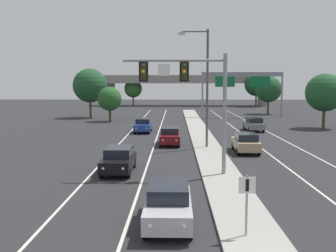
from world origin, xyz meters
TOP-DOWN VIEW (x-y plane):
  - median_island at (0.00, 18.00)m, footprint 2.40×110.00m
  - lane_stripe_oncoming_center at (-4.70, 25.00)m, footprint 0.14×100.00m
  - lane_stripe_receding_center at (4.70, 25.00)m, footprint 0.14×100.00m
  - edge_stripe_left at (-8.00, 25.00)m, footprint 0.14×100.00m
  - edge_stripe_right at (8.00, 25.00)m, footprint 0.14×100.00m
  - overhead_signal_mast at (-1.77, 13.96)m, footprint 6.17×0.44m
  - median_sign_post at (-0.23, 4.09)m, footprint 0.60×0.10m
  - street_lamp_median at (-0.28, 24.39)m, footprint 2.58×0.28m
  - car_oncoming_silver at (-3.06, 5.63)m, footprint 1.84×4.48m
  - car_oncoming_black at (-6.35, 14.87)m, footprint 1.84×4.48m
  - car_oncoming_darkred at (-3.28, 26.37)m, footprint 1.85×4.48m
  - car_oncoming_blue at (-6.46, 35.70)m, footprint 1.86×4.49m
  - car_receding_tan at (2.97, 22.41)m, footprint 1.88×4.49m
  - car_receding_grey at (6.52, 37.26)m, footprint 1.89×4.50m
  - highway_sign_gantry at (8.20, 55.86)m, footprint 13.28×0.42m
  - overpass_bridge at (0.00, 91.23)m, footprint 42.40×6.40m
  - tree_far_right_a at (15.81, 40.17)m, footprint 4.72×4.72m
  - tree_far_left_b at (-13.55, 92.16)m, footprint 4.54×4.54m
  - tree_far_right_b at (14.29, 63.62)m, footprint 4.82×4.82m
  - tree_far_left_a at (-16.71, 55.25)m, footprint 5.56×5.56m
  - tree_far_right_c at (16.85, 87.25)m, footprint 5.72×5.72m
  - tree_far_left_c at (-12.45, 48.80)m, footprint 3.54×3.54m

SIDE VIEW (x-z plane):
  - lane_stripe_oncoming_center at x=-4.70m, z-range 0.00..0.01m
  - lane_stripe_receding_center at x=4.70m, z-range 0.00..0.01m
  - edge_stripe_left at x=-8.00m, z-range 0.00..0.01m
  - edge_stripe_right at x=8.00m, z-range 0.00..0.01m
  - median_island at x=0.00m, z-range 0.00..0.15m
  - car_oncoming_silver at x=-3.06m, z-range 0.03..1.61m
  - car_oncoming_black at x=-6.35m, z-range 0.03..1.61m
  - car_oncoming_darkred at x=-3.28m, z-range 0.03..1.61m
  - car_oncoming_blue at x=-6.46m, z-range 0.03..1.61m
  - car_receding_tan at x=2.97m, z-range 0.03..1.61m
  - car_receding_grey at x=6.52m, z-range 0.03..1.61m
  - median_sign_post at x=-0.23m, z-range 0.49..2.69m
  - tree_far_left_c at x=-12.45m, z-range 0.78..5.90m
  - tree_far_left_b at x=-13.55m, z-range 1.00..7.58m
  - tree_far_right_a at x=15.81m, z-range 1.05..7.88m
  - tree_far_right_b at x=14.29m, z-range 1.07..8.04m
  - tree_far_left_a at x=-16.71m, z-range 1.23..9.28m
  - overhead_signal_mast at x=-1.77m, z-range 1.68..8.88m
  - tree_far_right_c at x=16.85m, z-range 1.27..9.55m
  - overpass_bridge at x=0.00m, z-range 1.96..9.61m
  - street_lamp_median at x=-0.28m, z-range 0.79..10.79m
  - highway_sign_gantry at x=8.20m, z-range 2.41..9.91m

